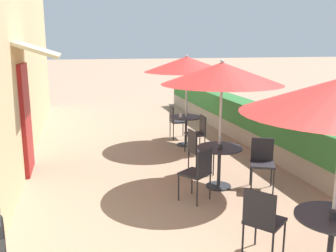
{
  "coord_description": "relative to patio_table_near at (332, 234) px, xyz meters",
  "views": [
    {
      "loc": [
        -1.47,
        -0.94,
        2.47
      ],
      "look_at": [
        0.15,
        5.47,
        1.0
      ],
      "focal_mm": 40.0,
      "sensor_mm": 36.0,
      "label": 1
    }
  ],
  "objects": [
    {
      "name": "cafe_facade_wall",
      "position": [
        -3.6,
        5.03,
        1.56
      ],
      "size": [
        0.98,
        14.53,
        4.2
      ],
      "color": "#D6B784",
      "rests_on": "ground_plane"
    },
    {
      "name": "planter_hedge",
      "position": [
        1.69,
        5.07,
        0.01
      ],
      "size": [
        0.6,
        13.53,
        1.01
      ],
      "color": "gray",
      "rests_on": "ground_plane"
    },
    {
      "name": "patio_table_near",
      "position": [
        0.0,
        0.0,
        0.0
      ],
      "size": [
        0.78,
        0.78,
        0.72
      ],
      "color": "#28282D",
      "rests_on": "ground_plane"
    },
    {
      "name": "cafe_chair_near_right",
      "position": [
        -0.52,
        0.52,
        -0.01
      ],
      "size": [
        0.56,
        0.56,
        0.87
      ],
      "rotation": [
        0.0,
        0.0,
        11.67
      ],
      "color": "#232328",
      "rests_on": "ground_plane"
    },
    {
      "name": "coffee_cup_near",
      "position": [
        -0.05,
        -0.05,
        0.24
      ],
      "size": [
        0.07,
        0.07,
        0.09
      ],
      "color": "#232328",
      "rests_on": "patio_table_near"
    },
    {
      "name": "patio_table_mid",
      "position": [
        -0.15,
        2.75,
        0.0
      ],
      "size": [
        0.78,
        0.78,
        0.72
      ],
      "color": "#28282D",
      "rests_on": "ground_plane"
    },
    {
      "name": "patio_umbrella_mid",
      "position": [
        -0.15,
        2.75,
        1.45
      ],
      "size": [
        2.03,
        2.03,
        2.21
      ],
      "color": "#B7B7BC",
      "rests_on": "ground_plane"
    },
    {
      "name": "cafe_chair_mid_left",
      "position": [
        -0.31,
        3.47,
        -0.01
      ],
      "size": [
        0.44,
        0.44,
        0.87
      ],
      "rotation": [
        0.0,
        0.0,
        4.82
      ],
      "color": "#232328",
      "rests_on": "ground_plane"
    },
    {
      "name": "cafe_chair_mid_right",
      "position": [
        -0.7,
        2.25,
        -0.01
      ],
      "size": [
        0.56,
        0.56,
        0.87
      ],
      "rotation": [
        0.0,
        0.0,
        6.92
      ],
      "color": "#232328",
      "rests_on": "ground_plane"
    },
    {
      "name": "cafe_chair_mid_back",
      "position": [
        0.55,
        2.52,
        -0.01
      ],
      "size": [
        0.53,
        0.53,
        0.87
      ],
      "rotation": [
        0.0,
        0.0,
        9.01
      ],
      "color": "#232328",
      "rests_on": "ground_plane"
    },
    {
      "name": "coffee_cup_mid",
      "position": [
        -0.19,
        2.61,
        0.24
      ],
      "size": [
        0.07,
        0.07,
        0.09
      ],
      "color": "#232328",
      "rests_on": "patio_table_mid"
    },
    {
      "name": "patio_table_far",
      "position": [
        0.09,
        5.52,
        0.0
      ],
      "size": [
        0.78,
        0.78,
        0.72
      ],
      "color": "#28282D",
      "rests_on": "ground_plane"
    },
    {
      "name": "patio_umbrella_far",
      "position": [
        0.09,
        5.52,
        1.45
      ],
      "size": [
        2.03,
        2.03,
        2.21
      ],
      "color": "#B7B7BC",
      "rests_on": "ground_plane"
    },
    {
      "name": "cafe_chair_far_left",
      "position": [
        0.15,
        4.79,
        -0.01
      ],
      "size": [
        0.41,
        0.41,
        0.87
      ],
      "rotation": [
        0.0,
        0.0,
        7.84
      ],
      "color": "#232328",
      "rests_on": "ground_plane"
    },
    {
      "name": "cafe_chair_far_right",
      "position": [
        0.02,
        6.25,
        -0.01
      ],
      "size": [
        0.41,
        0.41,
        0.87
      ],
      "rotation": [
        0.0,
        0.0,
        10.98
      ],
      "color": "#232328",
      "rests_on": "ground_plane"
    },
    {
      "name": "coffee_cup_far",
      "position": [
        -0.07,
        5.46,
        0.24
      ],
      "size": [
        0.07,
        0.07,
        0.09
      ],
      "color": "white",
      "rests_on": "patio_table_far"
    }
  ]
}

